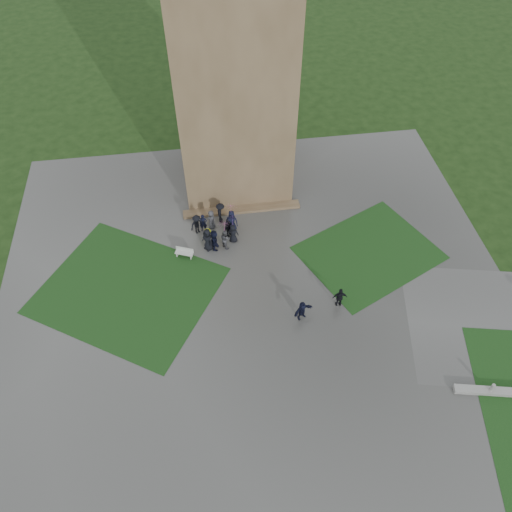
{
  "coord_description": "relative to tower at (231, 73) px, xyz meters",
  "views": [
    {
      "loc": [
        -2.76,
        -17.2,
        26.76
      ],
      "look_at": [
        0.3,
        4.8,
        1.2
      ],
      "focal_mm": 35.0,
      "sensor_mm": 36.0,
      "label": 1
    }
  ],
  "objects": [
    {
      "name": "ground",
      "position": [
        0.0,
        -15.0,
        -9.0
      ],
      "size": [
        120.0,
        120.0,
        0.0
      ],
      "primitive_type": "plane",
      "color": "black"
    },
    {
      "name": "visitor_cluster",
      "position": [
        -1.98,
        -7.09,
        -7.83
      ],
      "size": [
        3.66,
        4.06,
        2.57
      ],
      "color": "black",
      "rests_on": "plaza"
    },
    {
      "name": "plaza",
      "position": [
        0.0,
        -13.0,
        -8.99
      ],
      "size": [
        34.0,
        34.0,
        0.02
      ],
      "primitive_type": "cube",
      "color": "#3C3C39",
      "rests_on": "ground"
    },
    {
      "name": "tower",
      "position": [
        0.0,
        0.0,
        0.0
      ],
      "size": [
        8.0,
        8.0,
        18.0
      ],
      "primitive_type": "cube",
      "color": "brown",
      "rests_on": "ground"
    },
    {
      "name": "lawn_inset_right",
      "position": [
        8.5,
        -10.0,
        -8.97
      ],
      "size": [
        11.12,
        10.15,
        0.01
      ],
      "primitive_type": "cube",
      "rotation": [
        0.0,
        0.0,
        0.44
      ],
      "color": "#133312",
      "rests_on": "plaza"
    },
    {
      "name": "pedestrian_near",
      "position": [
        5.21,
        -14.13,
        -8.17
      ],
      "size": [
        0.99,
        0.62,
        1.62
      ],
      "primitive_type": "imported",
      "rotation": [
        0.0,
        0.0,
        3.06
      ],
      "color": "black",
      "rests_on": "plaza"
    },
    {
      "name": "tower_plinth",
      "position": [
        0.0,
        -4.4,
        -8.87
      ],
      "size": [
        9.0,
        0.8,
        0.22
      ],
      "primitive_type": "cube",
      "color": "brown",
      "rests_on": "plaza"
    },
    {
      "name": "lawn_inset_left",
      "position": [
        -8.5,
        -11.0,
        -8.97
      ],
      "size": [
        14.1,
        13.46,
        0.01
      ],
      "primitive_type": "cube",
      "rotation": [
        0.0,
        0.0,
        -0.56
      ],
      "color": "#133312",
      "rests_on": "plaza"
    },
    {
      "name": "pedestrian_mid",
      "position": [
        2.61,
        -14.75,
        -8.23
      ],
      "size": [
        1.48,
        1.07,
        1.51
      ],
      "primitive_type": "imported",
      "rotation": [
        0.0,
        0.0,
        0.45
      ],
      "color": "black",
      "rests_on": "plaza"
    },
    {
      "name": "bench",
      "position": [
        -4.56,
        -8.49,
        -8.6
      ],
      "size": [
        1.35,
        0.85,
        0.75
      ],
      "rotation": [
        0.0,
        0.0,
        -0.38
      ],
      "color": "beige",
      "rests_on": "plaza"
    }
  ]
}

